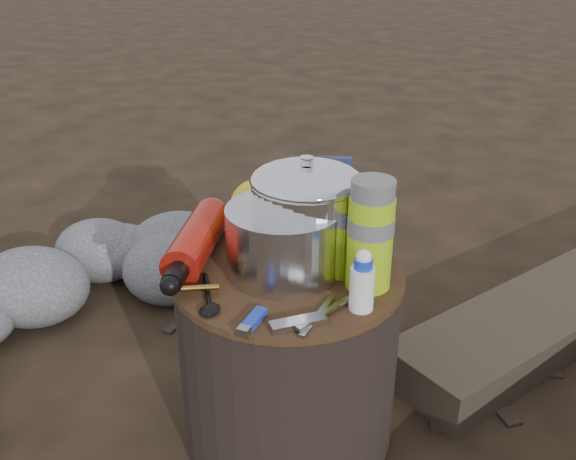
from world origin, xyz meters
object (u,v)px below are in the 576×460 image
at_px(camping_pot, 306,214).
at_px(travel_mug, 367,220).
at_px(fuel_bottle, 197,240).
at_px(thermos, 370,235).
at_px(stump, 288,356).

relative_size(camping_pot, travel_mug, 1.69).
height_order(fuel_bottle, travel_mug, travel_mug).
distance_m(fuel_bottle, thermos, 0.34).
bearing_deg(camping_pot, fuel_bottle, -159.81).
distance_m(camping_pot, travel_mug, 0.14).
bearing_deg(stump, camping_pot, 70.66).
xyz_separation_m(fuel_bottle, travel_mug, (0.28, 0.18, 0.02)).
bearing_deg(travel_mug, camping_pot, -127.32).
relative_size(fuel_bottle, travel_mug, 2.58).
xyz_separation_m(stump, camping_pot, (0.02, 0.04, 0.30)).
height_order(stump, travel_mug, travel_mug).
relative_size(stump, fuel_bottle, 1.40).
height_order(thermos, travel_mug, thermos).
relative_size(stump, thermos, 2.15).
bearing_deg(stump, travel_mug, 57.25).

